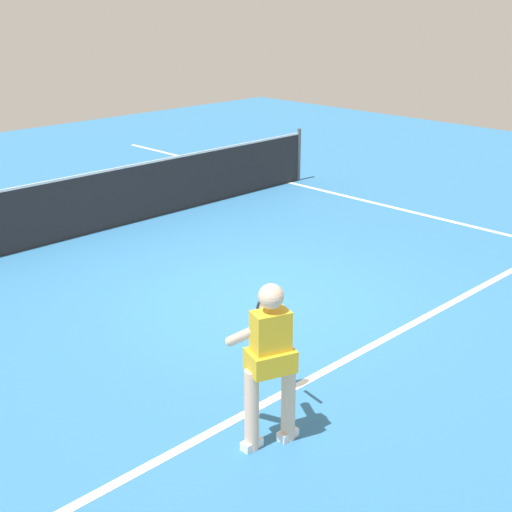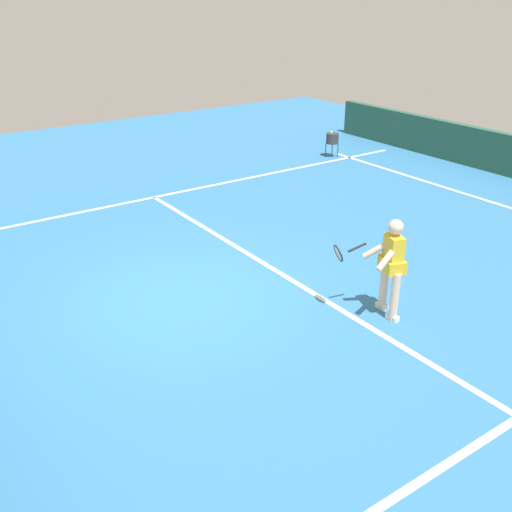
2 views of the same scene
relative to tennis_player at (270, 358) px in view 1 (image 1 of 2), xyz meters
name	(u,v)px [view 1 (image 1 of 2)]	position (x,y,z in m)	size (l,w,h in m)	color
ground_plane	(262,299)	(2.23, 2.31, -0.85)	(27.73, 27.73, 0.00)	teal
service_line_marking	(375,344)	(2.23, 0.47, -0.84)	(9.65, 0.10, 0.01)	white
sideline_right_marking	(454,222)	(7.06, 2.31, -0.84)	(0.10, 19.33, 0.01)	white
court_net	(93,202)	(2.23, 6.30, -0.32)	(10.33, 0.08, 1.12)	#4C4C51
tennis_player	(270,358)	(0.00, 0.00, 0.00)	(0.99, 0.87, 1.55)	beige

